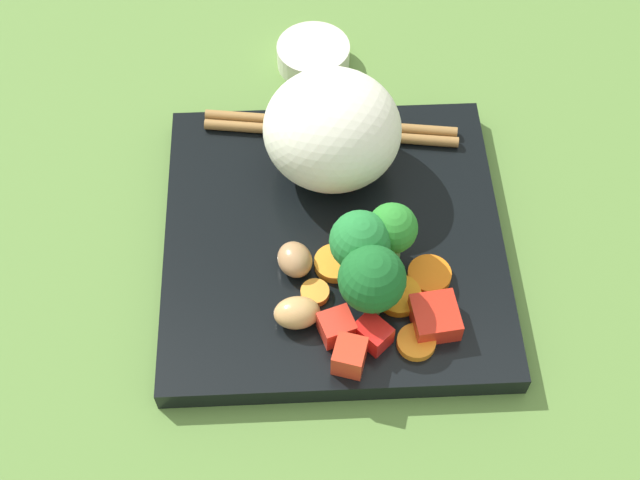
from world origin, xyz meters
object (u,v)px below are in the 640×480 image
object	(u,v)px
sauce_cup	(313,55)
rice_mound	(338,130)
square_plate	(333,241)
carrot_slice_0	(429,275)
chopstick_pair	(329,128)
broccoli_floret_2	(360,243)

from	to	relation	value
sauce_cup	rice_mound	bearing A→B (deg)	97.26
square_plate	carrot_slice_0	world-z (taller)	carrot_slice_0
carrot_slice_0	chopstick_pair	bearing A→B (deg)	-63.57
carrot_slice_0	sauce_cup	world-z (taller)	carrot_slice_0
square_plate	rice_mound	distance (cm)	8.20
carrot_slice_0	chopstick_pair	xyz separation A→B (cm)	(6.82, -13.71, 0.09)
chopstick_pair	broccoli_floret_2	bearing A→B (deg)	104.24
chopstick_pair	sauce_cup	world-z (taller)	chopstick_pair
rice_mound	sauce_cup	distance (cm)	14.15
square_plate	rice_mound	xyz separation A→B (cm)	(-0.40, -6.31, 5.22)
sauce_cup	square_plate	bearing A→B (deg)	93.74
chopstick_pair	rice_mound	bearing A→B (deg)	104.86
broccoli_floret_2	chopstick_pair	distance (cm)	13.53
square_plate	broccoli_floret_2	size ratio (longest dim) A/B	4.13
broccoli_floret_2	sauce_cup	distance (cm)	23.20
broccoli_floret_2	chopstick_pair	size ratio (longest dim) A/B	0.30
broccoli_floret_2	carrot_slice_0	xyz separation A→B (cm)	(-5.00, 0.67, -3.20)
rice_mound	broccoli_floret_2	xyz separation A→B (cm)	(-1.28, 9.51, -0.76)
broccoli_floret_2	square_plate	bearing A→B (deg)	-62.30
sauce_cup	chopstick_pair	bearing A→B (deg)	96.79
broccoli_floret_2	sauce_cup	xyz separation A→B (cm)	(2.95, -22.59, -4.39)
square_plate	broccoli_floret_2	distance (cm)	5.75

